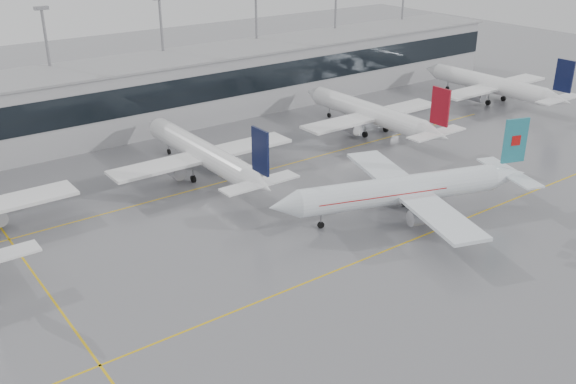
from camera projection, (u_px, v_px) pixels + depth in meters
ground at (350, 265)px, 74.18m from camera, size 320.00×320.00×0.00m
taxi_line_main at (350, 265)px, 74.17m from camera, size 120.00×0.25×0.01m
taxi_line_north at (217, 183)px, 96.24m from camera, size 120.00×0.25×0.01m
taxi_line_cross at (47, 292)px, 68.90m from camera, size 0.25×60.00×0.01m
terminal at (126, 98)px, 117.36m from camera, size 180.00×15.00×12.00m
terminal_glass at (143, 99)px, 111.20m from camera, size 180.00×0.20×5.00m
terminal_roof at (122, 65)px, 114.85m from camera, size 182.00×16.00×0.40m
light_masts at (109, 53)px, 118.80m from camera, size 156.40×1.00×22.60m
air_canada_jet at (408, 189)px, 84.78m from camera, size 36.96×30.36×11.98m
parked_jet_c at (203, 153)px, 97.46m from camera, size 29.64×36.96×11.72m
parked_jet_d at (372, 114)px, 116.48m from camera, size 29.64×36.96×11.72m
parked_jet_e at (493, 85)px, 135.50m from camera, size 29.64×36.96×11.72m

